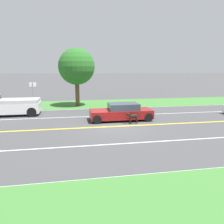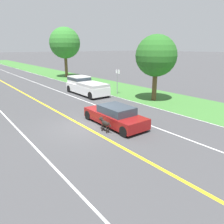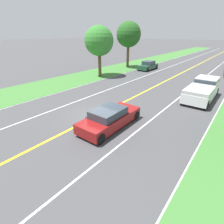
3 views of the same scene
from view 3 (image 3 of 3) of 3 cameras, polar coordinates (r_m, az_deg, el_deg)
name	(u,v)px [view 3 (image 3 of 3)]	position (r m, az deg, el deg)	size (l,w,h in m)	color
ground_plane	(98,115)	(13.11, -4.55, -1.04)	(400.00, 400.00, 0.00)	#424244
centre_divider_line	(98,115)	(13.11, -4.55, -1.02)	(0.18, 160.00, 0.01)	yellow
lane_edge_line_right	(198,150)	(10.41, 26.15, -11.02)	(0.14, 160.00, 0.01)	white
lane_edge_line_left	(44,96)	(18.26, -21.20, 4.78)	(0.14, 160.00, 0.01)	white
lane_dash_same_dir	(139,129)	(11.31, 8.85, -5.64)	(0.10, 160.00, 0.01)	white
lane_dash_oncoming	(68,105)	(15.51, -14.24, 2.38)	(0.10, 160.00, 0.01)	white
grass_verge_left	(28,91)	(20.80, -25.67, 6.30)	(6.00, 160.00, 0.03)	#3D7533
ego_car	(110,118)	(11.25, -0.75, -1.97)	(1.84, 4.65, 1.29)	maroon
dog	(91,117)	(11.67, -6.99, -1.56)	(0.25, 1.18, 0.86)	black
pickup_truck	(203,89)	(18.19, 27.47, 6.58)	(2.10, 5.57, 1.77)	silver
oncoming_car	(148,66)	(30.95, 11.66, 14.60)	(1.81, 4.28, 1.42)	#1E472D
roadside_tree_left_near	(99,41)	(25.09, -4.23, 22.07)	(3.87, 3.87, 6.63)	brown
roadside_tree_left_far	(129,35)	(32.38, 5.44, 23.83)	(4.14, 4.14, 7.52)	brown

